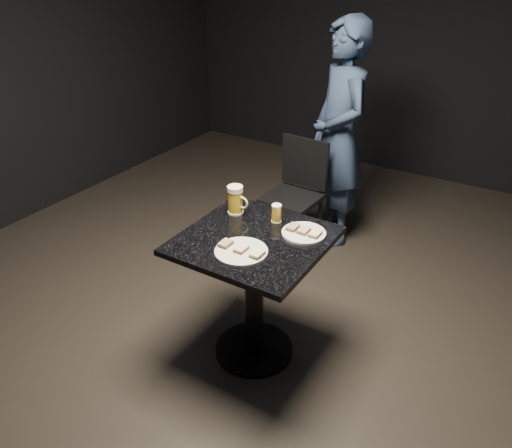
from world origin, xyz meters
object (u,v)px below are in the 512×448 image
object	(u,v)px
patron	(339,137)
beer_mug	(236,200)
plate_small	(304,233)
chair	(296,190)
table	(254,278)
plate_large	(241,252)
beer_tumbler	(276,213)

from	to	relation	value
patron	beer_mug	size ratio (longest dim) A/B	10.40
plate_small	chair	world-z (taller)	chair
plate_small	beer_mug	bearing A→B (deg)	178.09
patron	chair	distance (m)	0.49
table	beer_mug	world-z (taller)	beer_mug
plate_large	beer_mug	size ratio (longest dim) A/B	1.61
plate_large	table	bearing A→B (deg)	98.38
beer_mug	beer_tumbler	xyz separation A→B (m)	(0.24, 0.03, -0.03)
patron	chair	world-z (taller)	patron
table	beer_mug	distance (m)	0.43
chair	beer_mug	bearing A→B (deg)	-83.98
plate_small	chair	xyz separation A→B (m)	(-0.52, 0.93, -0.26)
plate_small	beer_mug	world-z (taller)	beer_mug
plate_small	beer_mug	distance (m)	0.43
beer_mug	chair	xyz separation A→B (m)	(-0.10, 0.91, -0.33)
table	beer_mug	xyz separation A→B (m)	(-0.22, 0.17, 0.32)
table	plate_small	bearing A→B (deg)	39.38
patron	table	size ratio (longest dim) A/B	2.19
plate_large	patron	bearing A→B (deg)	96.91
plate_large	beer_tumbler	world-z (taller)	beer_tumbler
chair	plate_large	bearing A→B (deg)	-74.54
patron	table	xyz separation A→B (m)	(0.17, -1.43, -0.31)
beer_mug	plate_large	bearing A→B (deg)	-52.79
patron	beer_mug	bearing A→B (deg)	-49.54
plate_large	plate_small	bearing A→B (deg)	60.70
plate_large	patron	xyz separation A→B (m)	(-0.19, 1.58, 0.06)
plate_large	chair	distance (m)	1.31
beer_mug	beer_tumbler	world-z (taller)	beer_mug
plate_large	chair	xyz separation A→B (m)	(-0.34, 1.24, -0.26)
plate_small	patron	size ratio (longest dim) A/B	0.14
beer_mug	chair	distance (m)	0.98
plate_small	patron	world-z (taller)	patron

